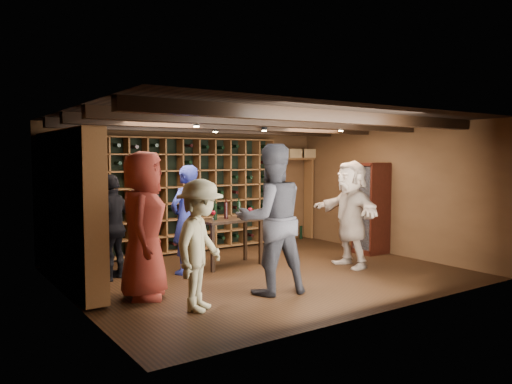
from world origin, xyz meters
TOP-DOWN VIEW (x-y plane):
  - ground at (0.00, 0.00)m, footprint 6.00×6.00m
  - room_shell at (0.00, 0.05)m, footprint 6.00×6.00m
  - wine_rack_back at (-0.52, 2.33)m, footprint 4.65×0.30m
  - wine_rack_left at (-2.83, 0.82)m, footprint 0.30×2.65m
  - crate_shelf at (2.41, 2.32)m, footprint 1.20×0.32m
  - display_cabinet at (2.71, 0.20)m, footprint 0.55×0.50m
  - man_blue_shirt at (-1.03, 0.70)m, footprint 0.75×0.63m
  - man_grey_suit at (-0.60, -1.03)m, footprint 1.15×0.98m
  - guest_red_floral at (-2.14, -0.27)m, footprint 1.02×1.14m
  - guest_woman_black at (-2.14, 0.99)m, footprint 1.02×0.84m
  - guest_khaki at (-1.77, -1.17)m, footprint 1.19×1.13m
  - guest_beige at (1.54, -0.43)m, footprint 0.80×1.76m
  - tasting_table at (-0.17, 0.77)m, footprint 1.12×0.61m

SIDE VIEW (x-z plane):
  - ground at x=0.00m, z-range 0.00..0.00m
  - tasting_table at x=-0.17m, z-range 0.18..1.28m
  - guest_khaki at x=-1.77m, z-range 0.00..1.62m
  - guest_woman_black at x=-2.14m, z-range 0.00..1.63m
  - display_cabinet at x=2.71m, z-range -0.02..1.73m
  - man_blue_shirt at x=-1.03m, z-range 0.00..1.76m
  - guest_beige at x=1.54m, z-range 0.00..1.83m
  - guest_red_floral at x=-2.14m, z-range 0.00..1.97m
  - man_grey_suit at x=-0.60m, z-range 0.00..2.07m
  - wine_rack_back at x=-0.52m, z-range 0.05..2.25m
  - wine_rack_left at x=-2.83m, z-range 0.05..2.25m
  - crate_shelf at x=2.41m, z-range 0.54..2.60m
  - room_shell at x=0.00m, z-range -0.58..5.42m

